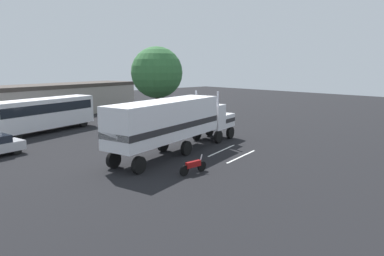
% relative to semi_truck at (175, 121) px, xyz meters
% --- Properties ---
extents(ground_plane, '(120.00, 120.00, 0.00)m').
position_rel_semi_truck_xyz_m(ground_plane, '(5.01, 1.56, -2.52)').
color(ground_plane, black).
extents(lane_stripe_near, '(4.29, 1.29, 0.01)m').
position_rel_semi_truck_xyz_m(lane_stripe_near, '(3.20, -1.94, -2.52)').
color(lane_stripe_near, silver).
rests_on(lane_stripe_near, ground_plane).
extents(lane_stripe_mid, '(4.34, 1.08, 0.01)m').
position_rel_semi_truck_xyz_m(lane_stripe_mid, '(2.91, -4.15, -2.52)').
color(lane_stripe_mid, silver).
rests_on(lane_stripe_mid, ground_plane).
extents(semi_truck, '(14.33, 5.93, 4.50)m').
position_rel_semi_truck_xyz_m(semi_truck, '(0.00, 0.00, 0.00)').
color(semi_truck, white).
rests_on(semi_truck, ground_plane).
extents(person_bystander, '(0.41, 0.48, 1.63)m').
position_rel_semi_truck_xyz_m(person_bystander, '(0.56, 2.87, -1.63)').
color(person_bystander, '#2D3347').
rests_on(person_bystander, ground_plane).
extents(parked_bus, '(11.26, 5.76, 3.40)m').
position_rel_semi_truck_xyz_m(parked_bus, '(-4.35, 15.44, -0.46)').
color(parked_bus, silver).
rests_on(parked_bus, ground_plane).
extents(motorcycle, '(2.11, 0.28, 1.12)m').
position_rel_semi_truck_xyz_m(motorcycle, '(-2.46, -4.68, -2.04)').
color(motorcycle, black).
rests_on(motorcycle, ground_plane).
extents(tree_left, '(6.33, 6.33, 9.01)m').
position_rel_semi_truck_xyz_m(tree_left, '(9.21, 14.42, 3.31)').
color(tree_left, brown).
rests_on(tree_left, ground_plane).
extents(building_backdrop, '(24.61, 11.70, 4.25)m').
position_rel_semi_truck_xyz_m(building_backdrop, '(1.55, 26.74, -0.20)').
color(building_backdrop, '#9E938C').
rests_on(building_backdrop, ground_plane).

